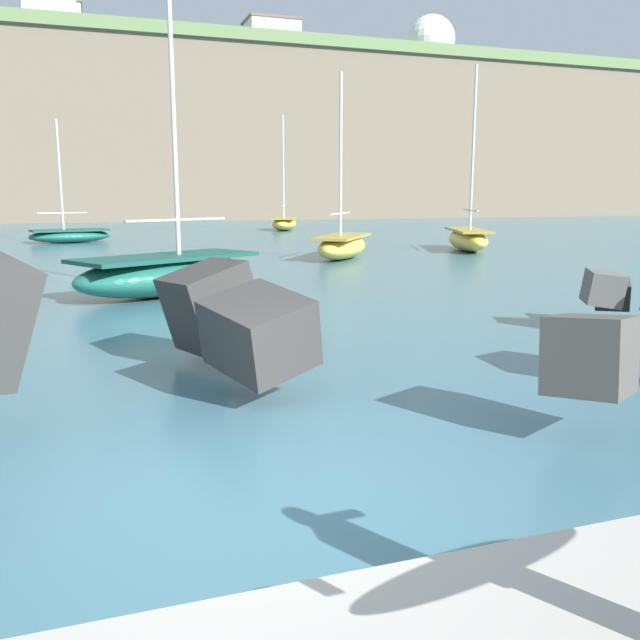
% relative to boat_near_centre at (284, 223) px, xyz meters
% --- Properties ---
extents(ground_plane, '(400.00, 400.00, 0.00)m').
position_rel_boat_near_centre_xyz_m(ground_plane, '(-12.82, -43.15, -0.55)').
color(ground_plane, '#42707F').
extents(breakwater_jetty, '(30.94, 7.89, 2.35)m').
position_rel_boat_near_centre_xyz_m(breakwater_jetty, '(-13.95, -40.88, 0.49)').
color(breakwater_jetty, '#3D3A38').
rests_on(breakwater_jetty, ground).
extents(boat_near_centre, '(3.25, 4.86, 8.32)m').
position_rel_boat_near_centre_xyz_m(boat_near_centre, '(0.00, 0.00, 0.00)').
color(boat_near_centre, '#EAC64C').
rests_on(boat_near_centre, ground).
extents(boat_near_right, '(3.31, 5.56, 8.29)m').
position_rel_boat_near_centre_xyz_m(boat_near_right, '(2.95, -21.00, 0.03)').
color(boat_near_right, '#EAC64C').
rests_on(boat_near_right, ground).
extents(boat_mid_left, '(5.51, 4.27, 7.67)m').
position_rel_boat_near_centre_xyz_m(boat_mid_left, '(-12.05, -30.95, 0.03)').
color(boat_mid_left, '#1E6656').
rests_on(boat_mid_left, ground).
extents(boat_mid_right, '(4.15, 4.98, 7.29)m').
position_rel_boat_near_centre_xyz_m(boat_mid_right, '(-4.07, -22.81, -0.00)').
color(boat_mid_right, '#EAC64C').
rests_on(boat_mid_right, ground).
extents(boat_far_left, '(4.63, 2.78, 6.57)m').
position_rel_boat_near_centre_xyz_m(boat_far_left, '(-14.89, -9.16, -0.12)').
color(boat_far_left, '#1E6656').
rests_on(boat_far_left, ground).
extents(headland_bluff, '(107.32, 43.17, 18.98)m').
position_rel_boat_near_centre_xyz_m(headland_bluff, '(2.03, 41.52, 8.96)').
color(headland_bluff, '#756651').
rests_on(headland_bluff, ground).
extents(radar_dome, '(6.87, 6.87, 9.04)m').
position_rel_boat_near_centre_xyz_m(radar_dome, '(34.32, 42.13, 23.16)').
color(radar_dome, silver).
rests_on(radar_dome, headland_bluff).
extents(station_building_west, '(4.44, 4.73, 4.61)m').
position_rel_boat_near_centre_xyz_m(station_building_west, '(-16.89, 35.83, 20.74)').
color(station_building_west, '#B2ADA3').
rests_on(station_building_west, headland_bluff).
extents(station_building_central, '(5.64, 5.41, 6.61)m').
position_rel_boat_near_centre_xyz_m(station_building_central, '(-16.39, 33.59, 21.75)').
color(station_building_central, silver).
rests_on(station_building_central, headland_bluff).
extents(station_building_east, '(6.22, 6.92, 6.19)m').
position_rel_boat_near_centre_xyz_m(station_building_east, '(-16.13, 42.79, 21.54)').
color(station_building_east, beige).
rests_on(station_building_east, headland_bluff).
extents(station_building_annex, '(6.78, 5.78, 5.76)m').
position_rel_boat_near_centre_xyz_m(station_building_annex, '(9.95, 39.72, 21.32)').
color(station_building_annex, silver).
rests_on(station_building_annex, headland_bluff).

